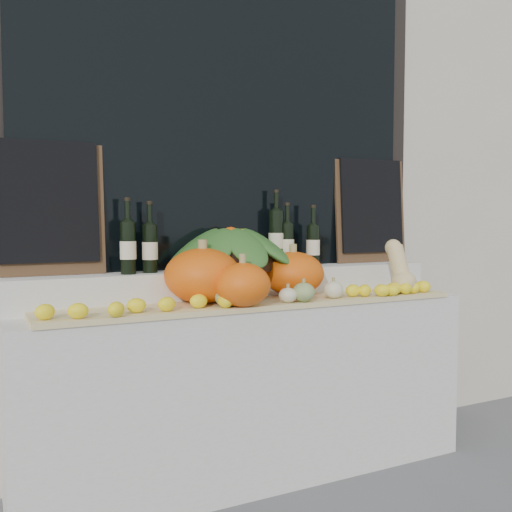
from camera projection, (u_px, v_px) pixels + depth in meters
storefront_facade at (197, 61)px, 3.42m from camera, size 7.00×0.94×4.50m
display_sill at (249, 389)px, 2.89m from camera, size 2.30×0.55×0.88m
rear_tier at (237, 284)px, 2.99m from camera, size 2.30×0.25×0.16m
straw_bedding at (261, 304)px, 2.75m from camera, size 2.10×0.32×0.02m
pumpkin_left at (203, 276)px, 2.68m from camera, size 0.43×0.43×0.26m
pumpkin_right at (293, 273)px, 2.96m from camera, size 0.37×0.37×0.23m
pumpkin_center at (243, 285)px, 2.57m from camera, size 0.26×0.26×0.20m
butternut_squash at (400, 269)px, 3.07m from camera, size 0.13×0.20×0.29m
decorative_gourds at (280, 293)px, 2.68m from camera, size 0.69×0.15×0.14m
lemon_heap at (271, 297)px, 2.65m from camera, size 2.20×0.16×0.06m
produce_bowl at (231, 249)px, 2.95m from camera, size 0.71×0.71×0.23m
wine_bottle_far_left at (128, 247)px, 2.69m from camera, size 0.08×0.08×0.36m
wine_bottle_near_left at (150, 248)px, 2.76m from camera, size 0.08×0.08×0.35m
wine_bottle_tall at (276, 238)px, 3.10m from camera, size 0.08×0.08×0.42m
wine_bottle_near_right at (287, 244)px, 3.11m from camera, size 0.08×0.08×0.35m
wine_bottle_far_right at (313, 245)px, 3.18m from camera, size 0.08×0.08×0.34m
chalkboard_left at (49, 205)px, 2.61m from camera, size 0.50×0.08×0.62m
chalkboard_right at (371, 209)px, 3.43m from camera, size 0.50×0.08×0.62m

